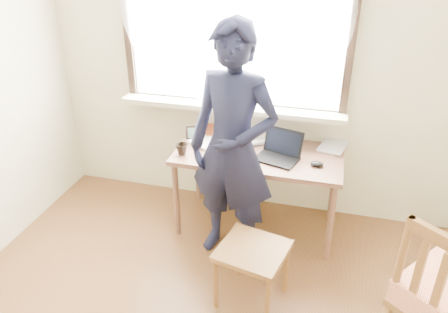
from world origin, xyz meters
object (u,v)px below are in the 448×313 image
(mug_white, at_px, (259,136))
(mug_dark, at_px, (182,149))
(desk, at_px, (259,161))
(person, at_px, (233,149))
(laptop, at_px, (280,152))
(work_chair, at_px, (252,257))

(mug_white, xyz_separation_m, mug_dark, (-0.52, -0.38, 0.00))
(desk, xyz_separation_m, person, (-0.12, -0.35, 0.26))
(desk, height_order, person, person)
(desk, distance_m, person, 0.46)
(desk, relative_size, mug_dark, 13.70)
(mug_dark, height_order, person, person)
(laptop, relative_size, mug_dark, 3.87)
(desk, bearing_deg, mug_dark, -162.98)
(laptop, bearing_deg, mug_white, 129.41)
(mug_white, bearing_deg, work_chair, -80.67)
(mug_white, bearing_deg, person, -98.00)
(laptop, bearing_deg, desk, 167.10)
(mug_white, xyz_separation_m, person, (-0.08, -0.56, 0.15))
(mug_white, bearing_deg, laptop, -50.59)
(desk, distance_m, work_chair, 0.86)
(laptop, xyz_separation_m, mug_dark, (-0.73, -0.14, -0.01))
(desk, height_order, laptop, laptop)
(laptop, relative_size, person, 0.21)
(desk, bearing_deg, person, -108.90)
(laptop, distance_m, work_chair, 0.86)
(desk, xyz_separation_m, laptop, (0.16, -0.04, 0.12))
(mug_dark, distance_m, person, 0.50)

